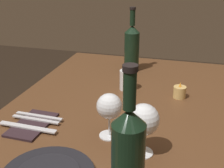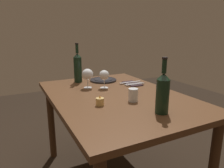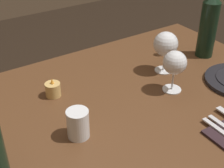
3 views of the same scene
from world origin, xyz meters
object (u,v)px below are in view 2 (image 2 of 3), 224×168
at_px(votive_candle, 100,102).
at_px(wine_bottle, 163,92).
at_px(fork_inner, 134,84).
at_px(fork_outer, 135,84).
at_px(wine_glass_right, 104,75).
at_px(wine_bottle_second, 78,67).
at_px(table_knife, 130,82).
at_px(water_tumbler, 133,96).
at_px(wine_glass_left, 88,75).
at_px(folded_napkin, 132,84).
at_px(dinner_plate, 103,80).

bearing_deg(votive_candle, wine_bottle, -136.08).
distance_m(votive_candle, fork_inner, 0.58).
xyz_separation_m(wine_bottle, votive_candle, (0.27, 0.26, -0.10)).
xyz_separation_m(wine_bottle, fork_outer, (0.59, -0.21, -0.11)).
height_order(wine_glass_right, votive_candle, wine_glass_right).
height_order(wine_glass_right, fork_outer, wine_glass_right).
distance_m(wine_bottle_second, fork_inner, 0.52).
height_order(wine_glass_right, table_knife, wine_glass_right).
bearing_deg(fork_outer, water_tumbler, 144.89).
bearing_deg(fork_inner, wine_glass_left, 78.22).
bearing_deg(wine_bottle, fork_inner, -18.69).
height_order(wine_glass_right, wine_bottle_second, wine_bottle_second).
height_order(fork_inner, fork_outer, same).
bearing_deg(wine_bottle, wine_glass_left, 14.84).
xyz_separation_m(water_tumbler, table_knife, (0.42, -0.24, -0.03)).
height_order(folded_napkin, fork_inner, fork_inner).
xyz_separation_m(wine_glass_right, fork_inner, (-0.02, -0.27, -0.09)).
bearing_deg(fork_outer, fork_inner, 0.00).
bearing_deg(folded_napkin, water_tumbler, 148.46).
bearing_deg(table_knife, fork_inner, 180.00).
bearing_deg(fork_outer, folded_napkin, 0.00).
height_order(wine_bottle_second, dinner_plate, wine_bottle_second).
distance_m(wine_glass_right, table_knife, 0.29).
height_order(wine_bottle_second, table_knife, wine_bottle_second).
distance_m(wine_glass_right, votive_candle, 0.42).
distance_m(wine_bottle_second, water_tumbler, 0.71).
bearing_deg(dinner_plate, folded_napkin, -142.74).
bearing_deg(votive_candle, fork_inner, -53.88).
distance_m(wine_glass_left, water_tumbler, 0.48).
bearing_deg(folded_napkin, wine_glass_right, 91.59).
bearing_deg(fork_inner, fork_outer, 180.00).
distance_m(wine_bottle, table_knife, 0.71).
bearing_deg(wine_glass_left, fork_outer, -105.23).
xyz_separation_m(wine_glass_right, dinner_plate, (0.24, -0.10, -0.10)).
bearing_deg(dinner_plate, water_tumbler, 173.90).
bearing_deg(table_knife, wine_bottle_second, 57.26).
bearing_deg(wine_glass_right, votive_candle, 151.18).
height_order(water_tumbler, dinner_plate, water_tumbler).
bearing_deg(water_tumbler, fork_inner, -33.24).
xyz_separation_m(wine_glass_right, wine_bottle_second, (0.29, 0.13, 0.03)).
height_order(wine_glass_left, folded_napkin, wine_glass_left).
bearing_deg(table_knife, wine_glass_right, 97.87).
bearing_deg(wine_glass_left, wine_bottle_second, 1.95).
relative_size(votive_candle, dinner_plate, 0.27).
distance_m(dinner_plate, table_knife, 0.27).
relative_size(water_tumbler, fork_outer, 0.48).
height_order(wine_bottle, wine_bottle_second, wine_bottle_second).
xyz_separation_m(wine_glass_right, water_tumbler, (-0.39, -0.03, -0.07)).
relative_size(water_tumbler, votive_candle, 1.29).
relative_size(wine_bottle, folded_napkin, 1.65).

